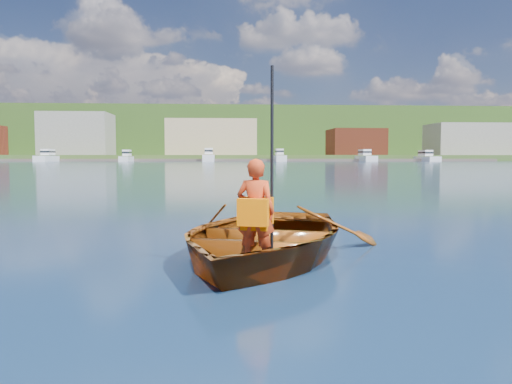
# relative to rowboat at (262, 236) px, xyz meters

# --- Properties ---
(ground) EXTENTS (600.00, 600.00, 0.00)m
(ground) POSITION_rel_rowboat_xyz_m (0.27, 0.50, -0.27)
(ground) COLOR #0C203F
(ground) RESTS_ON ground
(rowboat) EXTENTS (4.05, 4.79, 0.85)m
(rowboat) POSITION_rel_rowboat_xyz_m (0.00, 0.00, 0.00)
(rowboat) COLOR brown
(rowboat) RESTS_ON ground
(child_paddler) EXTENTS (0.50, 0.42, 2.21)m
(child_paddler) POSITION_rel_rowboat_xyz_m (-0.14, -0.90, 0.43)
(child_paddler) COLOR red
(child_paddler) RESTS_ON ground
(shoreline) EXTENTS (400.00, 140.00, 22.00)m
(shoreline) POSITION_rel_rowboat_xyz_m (0.27, 237.11, 10.05)
(shoreline) COLOR #325527
(shoreline) RESTS_ON ground
(dock) EXTENTS (159.98, 12.80, 0.80)m
(dock) POSITION_rel_rowboat_xyz_m (3.60, 148.50, 0.13)
(dock) COLOR brown
(dock) RESTS_ON ground
(waterfront_buildings) EXTENTS (202.00, 16.00, 14.00)m
(waterfront_buildings) POSITION_rel_rowboat_xyz_m (-7.47, 165.50, 7.47)
(waterfront_buildings) COLOR maroon
(waterfront_buildings) RESTS_ON ground
(marina_yachts) EXTENTS (140.30, 13.57, 4.26)m
(marina_yachts) POSITION_rel_rowboat_xyz_m (-6.56, 143.85, 1.07)
(marina_yachts) COLOR silver
(marina_yachts) RESTS_ON ground
(hillside_trees) EXTENTS (225.64, 88.22, 27.76)m
(hillside_trees) POSITION_rel_rowboat_xyz_m (-21.70, 249.21, 20.26)
(hillside_trees) COLOR #382314
(hillside_trees) RESTS_ON ground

